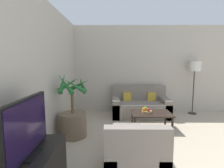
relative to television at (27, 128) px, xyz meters
The scene contains 13 objects.
wall_back 4.72m from the television, 53.23° to the left, with size 7.82×0.06×2.70m.
wall_left 0.93m from the television, 113.82° to the left, with size 0.06×7.58×2.70m.
television is the anchor object (origin of this frame).
potted_palm 1.87m from the television, 88.18° to the left, with size 0.71×0.72×1.37m.
sofa_loveseat 3.74m from the television, 62.46° to the left, with size 1.63×0.85×0.86m.
floor_lamp 4.84m from the television, 46.03° to the left, with size 0.35×0.35×1.60m.
coffee_table 2.94m from the television, 51.06° to the left, with size 0.93×0.61×0.39m.
fruit_bowl 2.88m from the television, 52.91° to the left, with size 0.24×0.24×0.04m.
apple_red 2.84m from the television, 51.89° to the left, with size 0.07×0.07×0.07m.
apple_green 2.92m from the television, 53.98° to the left, with size 0.08×0.08×0.08m.
orange_fruit 2.82m from the television, 54.04° to the left, with size 0.08×0.08×0.08m.
armchair 1.46m from the television, 24.36° to the left, with size 0.81×0.88×0.82m.
ottoman 1.99m from the television, 50.19° to the left, with size 0.55×0.52×0.34m.
Camera 1 is at (-1.90, 0.49, 1.58)m, focal length 28.00 mm.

